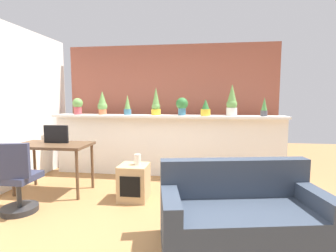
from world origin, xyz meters
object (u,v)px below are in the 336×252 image
at_px(potted_plant_0, 78,105).
at_px(potted_plant_6, 232,102).
at_px(tv_monitor, 56,134).
at_px(couch, 241,217).
at_px(potted_plant_5, 206,108).
at_px(potted_plant_7, 264,107).
at_px(side_cube_shelf, 134,182).
at_px(vase_on_shelf, 138,159).
at_px(desk, 53,149).
at_px(potted_plant_1, 102,104).
at_px(potted_plant_4, 182,105).
at_px(potted_plant_2, 127,106).
at_px(office_chair, 16,183).
at_px(potted_plant_3, 156,103).

xyz_separation_m(potted_plant_0, potted_plant_6, (2.85, 0.06, 0.07)).
relative_size(tv_monitor, couch, 0.23).
height_order(potted_plant_5, potted_plant_7, potted_plant_7).
relative_size(side_cube_shelf, vase_on_shelf, 3.32).
distance_m(potted_plant_6, desk, 3.03).
relative_size(potted_plant_1, tv_monitor, 1.15).
height_order(potted_plant_4, tv_monitor, potted_plant_4).
xyz_separation_m(potted_plant_2, potted_plant_7, (2.43, -0.07, -0.01)).
bearing_deg(vase_on_shelf, potted_plant_2, 112.47).
xyz_separation_m(potted_plant_6, office_chair, (-2.76, -1.88, -0.99)).
bearing_deg(potted_plant_7, potted_plant_6, 172.45).
bearing_deg(potted_plant_5, potted_plant_4, 172.37).
bearing_deg(potted_plant_6, potted_plant_2, 179.90).
height_order(tv_monitor, vase_on_shelf, tv_monitor).
height_order(potted_plant_2, potted_plant_7, potted_plant_2).
xyz_separation_m(potted_plant_3, vase_on_shelf, (-0.04, -1.19, -0.77)).
relative_size(potted_plant_0, potted_plant_7, 0.95).
bearing_deg(couch, potted_plant_3, 119.76).
bearing_deg(potted_plant_6, office_chair, -145.77).
height_order(potted_plant_0, potted_plant_4, potted_plant_4).
relative_size(potted_plant_1, potted_plant_2, 1.20).
distance_m(potted_plant_5, tv_monitor, 2.49).
bearing_deg(office_chair, side_cube_shelf, 26.56).
xyz_separation_m(potted_plant_6, desk, (-2.74, -1.10, -0.71)).
relative_size(potted_plant_5, couch, 0.17).
relative_size(potted_plant_4, potted_plant_6, 0.58).
xyz_separation_m(tv_monitor, office_chair, (-0.03, -0.86, -0.50)).
bearing_deg(vase_on_shelf, potted_plant_0, 141.83).
xyz_separation_m(potted_plant_3, potted_plant_4, (0.48, -0.00, -0.03)).
bearing_deg(potted_plant_1, potted_plant_0, -171.73).
distance_m(desk, tv_monitor, 0.24).
xyz_separation_m(potted_plant_7, office_chair, (-3.30, -1.81, -0.89)).
bearing_deg(side_cube_shelf, potted_plant_1, 127.24).
bearing_deg(potted_plant_2, potted_plant_7, -1.74).
bearing_deg(couch, office_chair, 173.09).
bearing_deg(vase_on_shelf, potted_plant_5, 50.14).
xyz_separation_m(potted_plant_7, side_cube_shelf, (-1.99, -1.15, -1.03)).
bearing_deg(potted_plant_0, potted_plant_7, -0.14).
xyz_separation_m(potted_plant_1, potted_plant_6, (2.39, -0.00, 0.04)).
bearing_deg(potted_plant_7, office_chair, -151.25).
relative_size(potted_plant_3, desk, 0.46).
bearing_deg(potted_plant_7, potted_plant_0, 179.86).
bearing_deg(potted_plant_0, vase_on_shelf, -38.17).
relative_size(potted_plant_0, desk, 0.28).
distance_m(potted_plant_4, side_cube_shelf, 1.71).
xyz_separation_m(potted_plant_3, potted_plant_7, (1.89, -0.06, -0.06)).
bearing_deg(tv_monitor, potted_plant_6, 20.49).
distance_m(potted_plant_0, potted_plant_6, 2.85).
distance_m(potted_plant_1, potted_plant_2, 0.49).
bearing_deg(potted_plant_4, potted_plant_5, -7.63).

